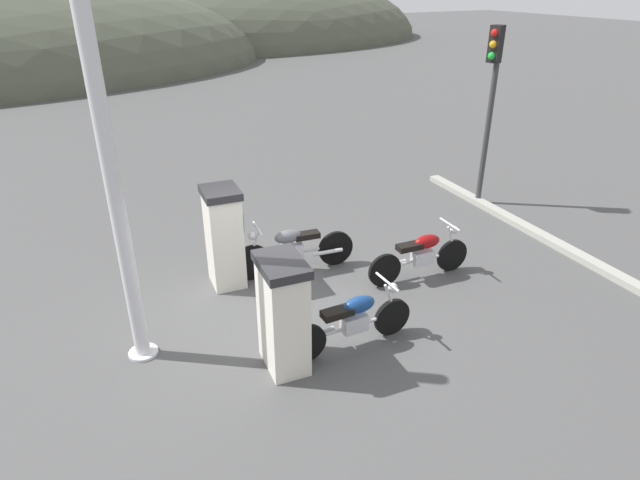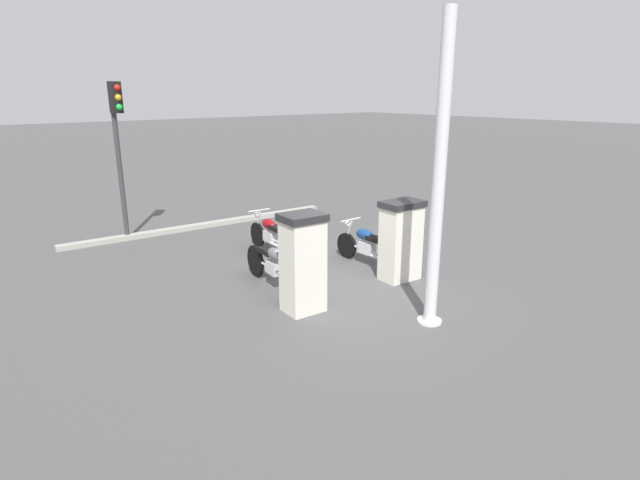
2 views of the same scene
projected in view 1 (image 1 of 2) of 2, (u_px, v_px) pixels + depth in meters
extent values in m
plane|color=#4C4C4C|center=(275.00, 312.00, 8.38)|extent=(120.00, 120.00, 0.00)
cube|color=silver|center=(283.00, 318.00, 6.94)|extent=(0.55, 0.78, 1.47)
cube|color=#1E478C|center=(302.00, 293.00, 6.89)|extent=(0.07, 0.52, 0.32)
cube|color=#262628|center=(281.00, 264.00, 6.59)|extent=(0.61, 0.85, 0.12)
cylinder|color=black|center=(299.00, 318.00, 7.32)|extent=(0.05, 0.05, 0.95)
cube|color=silver|center=(224.00, 241.00, 8.84)|extent=(0.57, 0.68, 1.58)
cube|color=black|center=(239.00, 219.00, 8.78)|extent=(0.06, 0.45, 0.32)
cube|color=#262628|center=(220.00, 192.00, 8.46)|extent=(0.63, 0.74, 0.12)
cylinder|color=black|center=(241.00, 246.00, 9.21)|extent=(0.05, 0.05, 1.03)
cylinder|color=black|center=(392.00, 317.00, 7.75)|extent=(0.57, 0.07, 0.57)
cylinder|color=black|center=(306.00, 344.00, 7.19)|extent=(0.57, 0.07, 0.57)
cube|color=silver|center=(354.00, 323.00, 7.45)|extent=(0.36, 0.20, 0.24)
cylinder|color=silver|center=(351.00, 327.00, 7.45)|extent=(1.03, 0.05, 0.05)
ellipsoid|color=navy|center=(359.00, 305.00, 7.35)|extent=(0.48, 0.22, 0.24)
cube|color=black|center=(337.00, 313.00, 7.23)|extent=(0.44, 0.20, 0.10)
cylinder|color=silver|center=(391.00, 300.00, 7.60)|extent=(0.26, 0.04, 0.57)
cylinder|color=silver|center=(387.00, 282.00, 7.43)|extent=(0.04, 0.56, 0.04)
sphere|color=silver|center=(393.00, 288.00, 7.52)|extent=(0.14, 0.14, 0.14)
cylinder|color=silver|center=(316.00, 334.00, 7.36)|extent=(0.55, 0.07, 0.07)
cylinder|color=black|center=(253.00, 263.00, 9.14)|extent=(0.65, 0.14, 0.64)
cylinder|color=black|center=(336.00, 248.00, 9.62)|extent=(0.65, 0.14, 0.64)
cube|color=silver|center=(292.00, 251.00, 9.32)|extent=(0.38, 0.24, 0.24)
cylinder|color=silver|center=(295.00, 253.00, 9.36)|extent=(1.14, 0.18, 0.05)
ellipsoid|color=#595B60|center=(288.00, 237.00, 9.18)|extent=(0.50, 0.27, 0.24)
cube|color=black|center=(307.00, 235.00, 9.30)|extent=(0.46, 0.25, 0.10)
cylinder|color=silver|center=(254.00, 247.00, 9.02)|extent=(0.26, 0.07, 0.57)
cylinder|color=silver|center=(258.00, 229.00, 8.91)|extent=(0.10, 0.56, 0.04)
sphere|color=silver|center=(252.00, 236.00, 8.93)|extent=(0.16, 0.16, 0.14)
cylinder|color=silver|center=(328.00, 252.00, 9.45)|extent=(0.55, 0.13, 0.07)
cylinder|color=black|center=(452.00, 255.00, 9.43)|extent=(0.59, 0.10, 0.59)
cylinder|color=black|center=(385.00, 270.00, 8.96)|extent=(0.59, 0.10, 0.59)
cube|color=silver|center=(422.00, 257.00, 9.17)|extent=(0.37, 0.22, 0.24)
cylinder|color=silver|center=(419.00, 260.00, 9.17)|extent=(1.01, 0.12, 0.05)
ellipsoid|color=maroon|center=(427.00, 242.00, 9.07)|extent=(0.49, 0.25, 0.24)
cube|color=black|center=(410.00, 247.00, 8.96)|extent=(0.45, 0.23, 0.10)
cylinder|color=silver|center=(452.00, 240.00, 9.29)|extent=(0.26, 0.06, 0.57)
cylinder|color=silver|center=(450.00, 224.00, 9.12)|extent=(0.07, 0.56, 0.04)
sphere|color=silver|center=(454.00, 230.00, 9.21)|extent=(0.15, 0.15, 0.14)
cylinder|color=silver|center=(392.00, 264.00, 9.12)|extent=(0.55, 0.11, 0.07)
cylinder|color=#38383A|center=(489.00, 120.00, 11.57)|extent=(0.15, 0.15, 3.83)
cube|color=black|center=(496.00, 44.00, 10.80)|extent=(0.26, 0.29, 0.72)
sphere|color=red|center=(495.00, 33.00, 10.64)|extent=(0.19, 0.19, 0.15)
sphere|color=orange|center=(493.00, 44.00, 10.74)|extent=(0.19, 0.19, 0.15)
sphere|color=green|center=(492.00, 56.00, 10.84)|extent=(0.19, 0.19, 0.15)
cylinder|color=silver|center=(115.00, 194.00, 6.41)|extent=(0.20, 0.20, 4.74)
cylinder|color=silver|center=(143.00, 352.00, 7.45)|extent=(0.40, 0.40, 0.04)
cube|color=#9E9E93|center=(541.00, 236.00, 10.69)|extent=(0.68, 7.44, 0.12)
ellipsoid|color=#4C5142|center=(204.00, 42.00, 42.41)|extent=(36.98, 22.35, 11.30)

